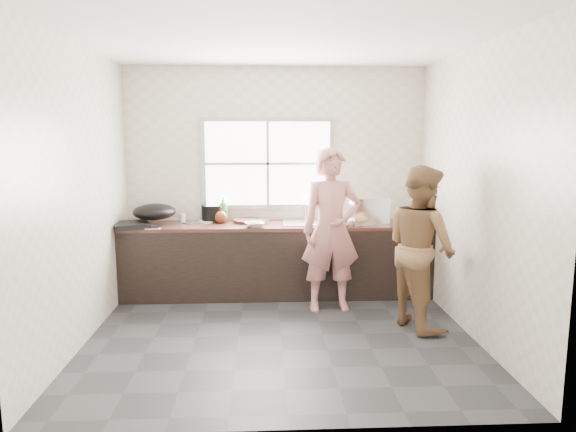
{
  "coord_description": "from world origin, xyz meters",
  "views": [
    {
      "loc": [
        -0.16,
        -4.65,
        1.87
      ],
      "look_at": [
        0.1,
        0.65,
        1.05
      ],
      "focal_mm": 32.0,
      "sensor_mm": 36.0,
      "label": 1
    }
  ],
  "objects_px": {
    "bottle_brown_short": "(221,215)",
    "wok": "(154,212)",
    "bowl_mince": "(255,225)",
    "bowl_held": "(336,224)",
    "bottle_green": "(223,208)",
    "person_side": "(421,247)",
    "pot_lid_right": "(193,222)",
    "burner": "(131,225)",
    "dish_rack": "(368,211)",
    "woman": "(331,235)",
    "cutting_board": "(249,221)",
    "bottle_brown_tall": "(223,214)",
    "glass_jar": "(182,218)",
    "bowl_crabs": "(343,223)",
    "plate_food": "(207,221)",
    "black_pot": "(213,213)",
    "pot_lid_left": "(151,227)"
  },
  "relations": [
    {
      "from": "bottle_green",
      "to": "pot_lid_left",
      "type": "relative_size",
      "value": 1.35
    },
    {
      "from": "cutting_board",
      "to": "dish_rack",
      "type": "relative_size",
      "value": 0.85
    },
    {
      "from": "pot_lid_right",
      "to": "bottle_green",
      "type": "bearing_deg",
      "value": 16.28
    },
    {
      "from": "black_pot",
      "to": "bottle_brown_tall",
      "type": "height_order",
      "value": "black_pot"
    },
    {
      "from": "cutting_board",
      "to": "burner",
      "type": "relative_size",
      "value": 0.93
    },
    {
      "from": "black_pot",
      "to": "pot_lid_right",
      "type": "bearing_deg",
      "value": -155.59
    },
    {
      "from": "bowl_mince",
      "to": "pot_lid_right",
      "type": "xyz_separation_m",
      "value": [
        -0.74,
        0.34,
        -0.02
      ]
    },
    {
      "from": "bowl_mince",
      "to": "bowl_held",
      "type": "height_order",
      "value": "bowl_held"
    },
    {
      "from": "burner",
      "to": "dish_rack",
      "type": "height_order",
      "value": "dish_rack"
    },
    {
      "from": "bowl_held",
      "to": "bottle_brown_short",
      "type": "relative_size",
      "value": 1.09
    },
    {
      "from": "black_pot",
      "to": "pot_lid_right",
      "type": "relative_size",
      "value": 1.13
    },
    {
      "from": "bottle_green",
      "to": "bottle_brown_short",
      "type": "distance_m",
      "value": 0.16
    },
    {
      "from": "bowl_mince",
      "to": "burner",
      "type": "distance_m",
      "value": 1.39
    },
    {
      "from": "plate_food",
      "to": "dish_rack",
      "type": "relative_size",
      "value": 0.46
    },
    {
      "from": "person_side",
      "to": "bowl_held",
      "type": "height_order",
      "value": "person_side"
    },
    {
      "from": "bottle_green",
      "to": "pot_lid_right",
      "type": "distance_m",
      "value": 0.4
    },
    {
      "from": "plate_food",
      "to": "bowl_mince",
      "type": "bearing_deg",
      "value": -33.24
    },
    {
      "from": "bowl_mince",
      "to": "bowl_crabs",
      "type": "distance_m",
      "value": 1.01
    },
    {
      "from": "plate_food",
      "to": "glass_jar",
      "type": "relative_size",
      "value": 1.88
    },
    {
      "from": "woman",
      "to": "bottle_green",
      "type": "bearing_deg",
      "value": 142.6
    },
    {
      "from": "bowl_mince",
      "to": "pot_lid_right",
      "type": "height_order",
      "value": "bowl_mince"
    },
    {
      "from": "black_pot",
      "to": "bottle_green",
      "type": "xyz_separation_m",
      "value": [
        0.13,
        0.0,
        0.06
      ]
    },
    {
      "from": "wok",
      "to": "cutting_board",
      "type": "bearing_deg",
      "value": 6.5
    },
    {
      "from": "woman",
      "to": "bowl_crabs",
      "type": "distance_m",
      "value": 0.43
    },
    {
      "from": "person_side",
      "to": "bowl_mince",
      "type": "xyz_separation_m",
      "value": [
        -1.64,
        0.88,
        0.09
      ]
    },
    {
      "from": "woman",
      "to": "plate_food",
      "type": "relative_size",
      "value": 8.35
    },
    {
      "from": "wok",
      "to": "bowl_mince",
      "type": "bearing_deg",
      "value": -9.72
    },
    {
      "from": "bottle_green",
      "to": "person_side",
      "type": "bearing_deg",
      "value": -32.98
    },
    {
      "from": "bottle_brown_tall",
      "to": "glass_jar",
      "type": "bearing_deg",
      "value": -170.23
    },
    {
      "from": "woman",
      "to": "person_side",
      "type": "relative_size",
      "value": 1.02
    },
    {
      "from": "bowl_held",
      "to": "bottle_green",
      "type": "distance_m",
      "value": 1.39
    },
    {
      "from": "woman",
      "to": "burner",
      "type": "relative_size",
      "value": 4.25
    },
    {
      "from": "bottle_brown_tall",
      "to": "burner",
      "type": "height_order",
      "value": "bottle_brown_tall"
    },
    {
      "from": "cutting_board",
      "to": "bottle_green",
      "type": "height_order",
      "value": "bottle_green"
    },
    {
      "from": "bottle_brown_short",
      "to": "wok",
      "type": "xyz_separation_m",
      "value": [
        -0.76,
        -0.1,
        0.06
      ]
    },
    {
      "from": "bowl_crabs",
      "to": "bowl_held",
      "type": "distance_m",
      "value": 0.09
    },
    {
      "from": "bottle_brown_short",
      "to": "burner",
      "type": "bearing_deg",
      "value": -165.16
    },
    {
      "from": "bowl_held",
      "to": "plate_food",
      "type": "distance_m",
      "value": 1.55
    },
    {
      "from": "bowl_held",
      "to": "plate_food",
      "type": "height_order",
      "value": "bowl_held"
    },
    {
      "from": "cutting_board",
      "to": "black_pot",
      "type": "xyz_separation_m",
      "value": [
        -0.43,
        0.12,
        0.08
      ]
    },
    {
      "from": "woman",
      "to": "glass_jar",
      "type": "distance_m",
      "value": 1.83
    },
    {
      "from": "burner",
      "to": "pot_lid_right",
      "type": "distance_m",
      "value": 0.72
    },
    {
      "from": "plate_food",
      "to": "wok",
      "type": "height_order",
      "value": "wok"
    },
    {
      "from": "wok",
      "to": "pot_lid_left",
      "type": "bearing_deg",
      "value": -89.97
    },
    {
      "from": "woman",
      "to": "pot_lid_left",
      "type": "relative_size",
      "value": 7.14
    },
    {
      "from": "bowl_mince",
      "to": "pot_lid_left",
      "type": "relative_size",
      "value": 0.96
    },
    {
      "from": "bowl_crabs",
      "to": "black_pot",
      "type": "distance_m",
      "value": 1.58
    },
    {
      "from": "bowl_mince",
      "to": "plate_food",
      "type": "distance_m",
      "value": 0.68
    },
    {
      "from": "bowl_held",
      "to": "glass_jar",
      "type": "bearing_deg",
      "value": 168.76
    },
    {
      "from": "dish_rack",
      "to": "woman",
      "type": "bearing_deg",
      "value": -145.76
    }
  ]
}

